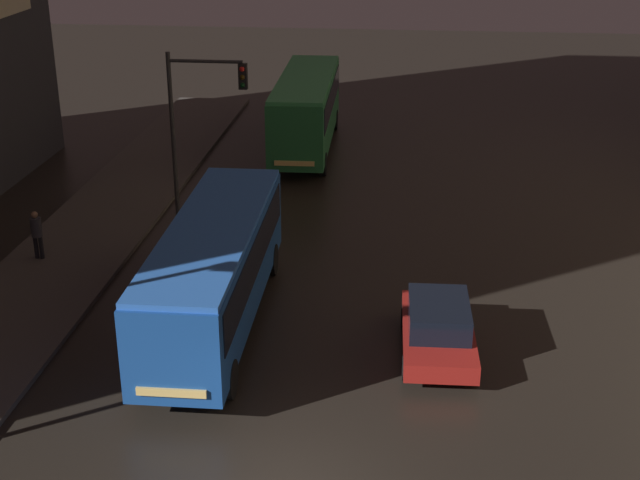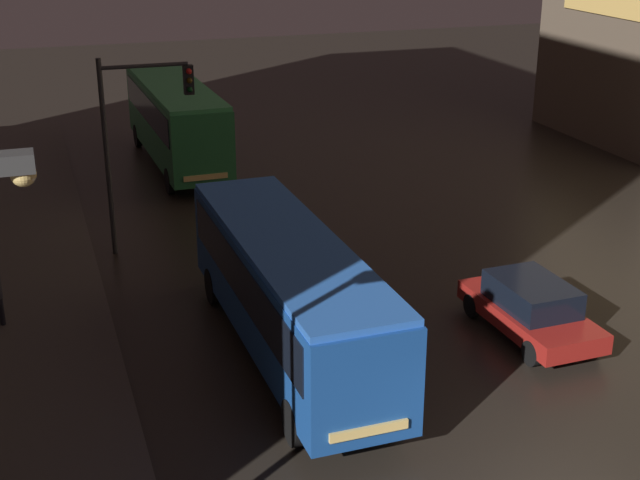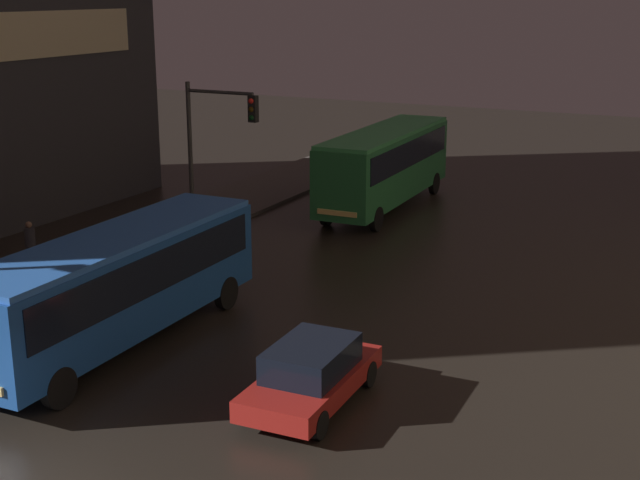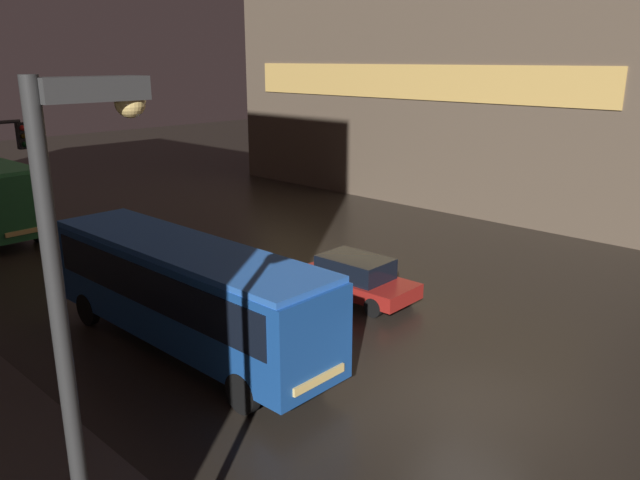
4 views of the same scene
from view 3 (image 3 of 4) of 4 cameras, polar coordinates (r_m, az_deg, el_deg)
The scene contains 6 objects.
sidewalk_left at distance 30.59m, azimuth -18.20°, elevation -2.63°, with size 4.00×48.00×0.15m.
bus_near at distance 24.31m, azimuth -12.81°, elevation -2.37°, with size 2.55×10.24×3.10m.
bus_far at distance 38.87m, azimuth 4.19°, elevation 5.09°, with size 2.67×10.34×3.46m.
car_taxi at distance 20.80m, azimuth -0.56°, elevation -8.54°, with size 2.03×4.34×1.49m.
pedestrian_mid at distance 31.61m, azimuth -18.06°, elevation -0.06°, with size 0.51×0.51×1.64m.
traffic_light_main at distance 31.65m, azimuth -6.90°, elevation 6.28°, with size 2.88×0.35×6.19m.
Camera 3 is at (11.81, -10.41, 9.34)m, focal length 50.00 mm.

